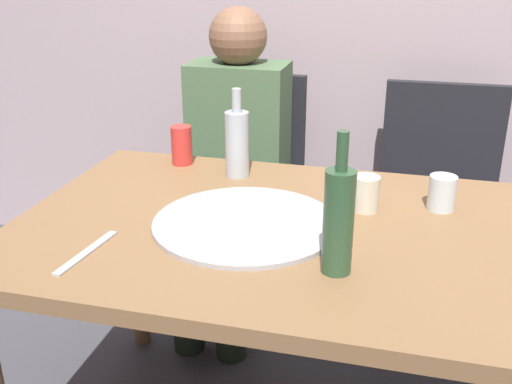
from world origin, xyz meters
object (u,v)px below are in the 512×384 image
object	(u,v)px
wine_glass	(366,193)
soda_can	(182,145)
table_knife	(87,252)
chair_right	(437,193)
water_bottle	(237,142)
wine_bottle	(339,219)
dining_table	(296,255)
chair_left	(244,176)
tumbler_far	(442,193)
guest_in_sweater	(232,157)
pizza_tray	(246,223)

from	to	relation	value
wine_glass	soda_can	xyz separation A→B (m)	(-0.59, 0.22, 0.01)
table_knife	chair_right	distance (m)	1.38
water_bottle	table_knife	xyz separation A→B (m)	(-0.19, -0.57, -0.10)
table_knife	wine_bottle	bearing A→B (deg)	-77.81
dining_table	chair_left	bearing A→B (deg)	113.80
dining_table	wine_bottle	size ratio (longest dim) A/B	4.55
dining_table	tumbler_far	bearing A→B (deg)	30.04
guest_in_sweater	wine_bottle	bearing A→B (deg)	119.07
soda_can	chair_right	size ratio (longest dim) A/B	0.14
water_bottle	table_knife	size ratio (longest dim) A/B	1.20
tumbler_far	chair_left	world-z (taller)	chair_left
wine_bottle	soda_can	size ratio (longest dim) A/B	2.52
water_bottle	chair_right	bearing A→B (deg)	41.30
pizza_tray	water_bottle	xyz separation A→B (m)	(-0.12, 0.34, 0.10)
soda_can	guest_in_sweater	size ratio (longest dim) A/B	0.10
guest_in_sweater	dining_table	bearing A→B (deg)	118.23
wine_bottle	guest_in_sweater	bearing A→B (deg)	119.07
soda_can	chair_left	distance (m)	0.55
wine_glass	table_knife	world-z (taller)	wine_glass
dining_table	soda_can	bearing A→B (deg)	140.01
chair_left	water_bottle	bearing A→B (deg)	103.86
wine_glass	chair_left	world-z (taller)	chair_left
wine_glass	chair_left	size ratio (longest dim) A/B	0.10
wine_glass	chair_right	bearing A→B (deg)	72.70
table_knife	chair_right	world-z (taller)	chair_right
chair_left	chair_right	distance (m)	0.75
dining_table	water_bottle	size ratio (longest dim) A/B	5.30
wine_glass	guest_in_sweater	bearing A→B (deg)	133.70
wine_bottle	guest_in_sweater	world-z (taller)	guest_in_sweater
tumbler_far	wine_glass	xyz separation A→B (m)	(-0.19, -0.05, 0.00)
water_bottle	chair_left	distance (m)	0.64
chair_right	soda_can	bearing A→B (deg)	30.51
soda_can	tumbler_far	bearing A→B (deg)	-12.23
wine_bottle	guest_in_sweater	distance (m)	1.04
wine_bottle	chair_right	xyz separation A→B (m)	(0.25, 1.05, -0.33)
dining_table	chair_right	distance (m)	0.93
wine_bottle	chair_left	size ratio (longest dim) A/B	0.34
guest_in_sweater	pizza_tray	bearing A→B (deg)	109.21
wine_bottle	tumbler_far	xyz separation A→B (m)	(0.22, 0.40, -0.07)
tumbler_far	table_knife	size ratio (longest dim) A/B	0.42
wine_bottle	table_knife	size ratio (longest dim) A/B	1.40
wine_bottle	water_bottle	distance (m)	0.62
tumbler_far	soda_can	bearing A→B (deg)	167.77
pizza_tray	guest_in_sweater	xyz separation A→B (m)	(-0.25, 0.72, -0.09)
pizza_tray	water_bottle	distance (m)	0.37
table_knife	tumbler_far	bearing A→B (deg)	-53.55
water_bottle	chair_left	world-z (taller)	water_bottle
wine_bottle	table_knife	xyz separation A→B (m)	(-0.55, -0.06, -0.12)
tumbler_far	soda_can	distance (m)	0.80
table_knife	chair_right	xyz separation A→B (m)	(0.80, 1.11, -0.21)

